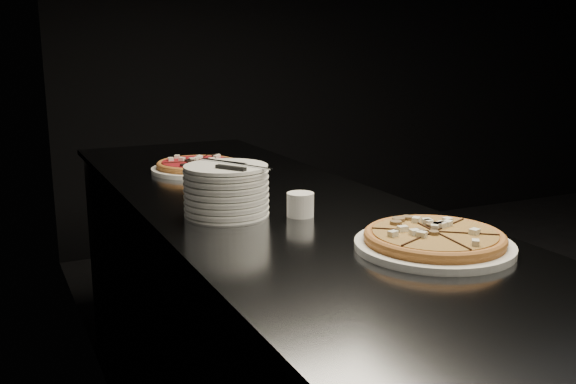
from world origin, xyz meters
name	(u,v)px	position (x,y,z in m)	size (l,w,h in m)	color
wall_left	(132,30)	(-2.50, 0.00, 1.40)	(0.02, 5.00, 2.80)	black
wall_back	(392,40)	(0.00, 2.50, 1.40)	(5.00, 0.02, 2.80)	black
counter	(270,346)	(-2.13, 0.00, 0.46)	(0.74, 2.44, 0.92)	#56585D
pizza_mushroom	(434,240)	(-1.98, -0.57, 0.94)	(0.41, 0.41, 0.04)	white
pizza_tomato	(197,166)	(-2.18, 0.52, 0.94)	(0.33, 0.33, 0.04)	white
plate_stack	(226,190)	(-2.29, -0.09, 0.99)	(0.22, 0.22, 0.13)	white
cutlery	(231,165)	(-2.28, -0.11, 1.06)	(0.11, 0.23, 0.01)	#B6B8BD
ramekin	(300,204)	(-2.12, -0.19, 0.95)	(0.07, 0.07, 0.06)	silver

